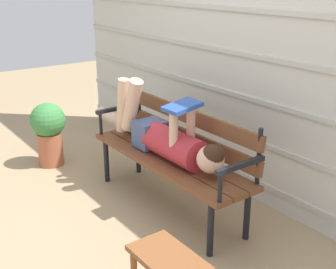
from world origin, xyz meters
TOP-DOWN VIEW (x-y plane):
  - ground_plane at (0.00, 0.00)m, footprint 12.00×12.00m
  - house_siding at (0.00, 0.75)m, footprint 4.74×0.08m
  - park_bench at (0.00, 0.14)m, footprint 1.56×0.44m
  - reclining_person at (-0.07, 0.07)m, footprint 1.76×0.26m
  - potted_plant at (-1.34, -0.34)m, footprint 0.33×0.33m

SIDE VIEW (x-z plane):
  - ground_plane at x=0.00m, z-range 0.00..0.00m
  - potted_plant at x=-1.34m, z-range 0.05..0.66m
  - park_bench at x=0.00m, z-range 0.06..0.87m
  - reclining_person at x=-0.07m, z-range 0.30..0.86m
  - house_siding at x=0.00m, z-range 0.00..2.31m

